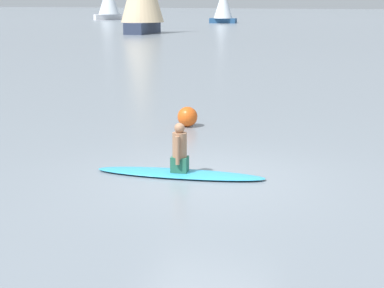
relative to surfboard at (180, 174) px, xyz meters
The scene contains 6 objects.
ground_plane 0.54m from the surfboard, 82.15° to the right, with size 400.00×400.00×0.00m, color gray.
surfboard is the anchor object (origin of this frame).
person_paddler 0.46m from the surfboard, 97.13° to the right, with size 0.41×0.35×0.94m.
sailboat_far_right 74.85m from the surfboard, 19.46° to the left, with size 2.75×3.74×5.30m.
sailboat_near_right 89.50m from the surfboard, 31.25° to the left, with size 4.73×4.73×6.63m.
buoy_marker 4.58m from the surfboard, 21.48° to the left, with size 0.52×0.52×0.52m, color #E55919.
Camera 1 is at (-10.23, -4.01, 3.26)m, focal length 57.29 mm.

